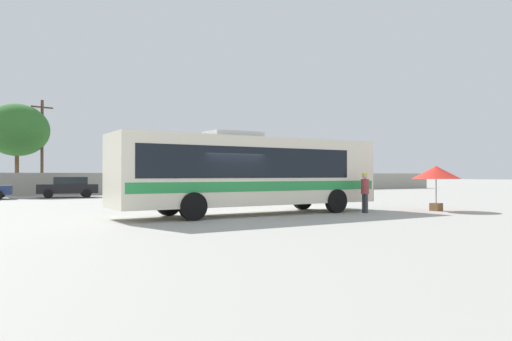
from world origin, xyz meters
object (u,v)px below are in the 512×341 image
utility_pole_far (42,145)px  coach_bus_cream_green (249,171)px  roadside_tree_midright (121,158)px  vendor_umbrella_near_gate_red (436,173)px  attendant_by_bus_door (365,190)px  roadside_tree_midleft (17,130)px  parked_car_second_black (68,187)px

utility_pole_far → coach_bus_cream_green: bearing=-77.9°
coach_bus_cream_green → roadside_tree_midright: roadside_tree_midright is taller
vendor_umbrella_near_gate_red → utility_pole_far: (-14.15, 28.45, 2.41)m
coach_bus_cream_green → roadside_tree_midright: (2.16, 30.71, 1.49)m
attendant_by_bus_door → vendor_umbrella_near_gate_red: size_ratio=0.79×
vendor_umbrella_near_gate_red → roadside_tree_midleft: size_ratio=0.29×
utility_pole_far → roadside_tree_midright: size_ratio=1.68×
attendant_by_bus_door → coach_bus_cream_green: bearing=160.4°
vendor_umbrella_near_gate_red → roadside_tree_midleft: bearing=119.0°
parked_car_second_black → roadside_tree_midright: (6.55, 11.00, 2.54)m
coach_bus_cream_green → vendor_umbrella_near_gate_red: coach_bus_cream_green is taller
coach_bus_cream_green → utility_pole_far: utility_pole_far is taller
coach_bus_cream_green → attendant_by_bus_door: (4.89, -1.75, -0.86)m
utility_pole_far → roadside_tree_midleft: utility_pole_far is taller
parked_car_second_black → utility_pole_far: size_ratio=0.54×
attendant_by_bus_door → parked_car_second_black: attendant_by_bus_door is taller
roadside_tree_midleft → roadside_tree_midright: roadside_tree_midleft is taller
attendant_by_bus_door → roadside_tree_midleft: bearing=113.7°
attendant_by_bus_door → parked_car_second_black: size_ratio=0.40×
coach_bus_cream_green → vendor_umbrella_near_gate_red: size_ratio=5.41×
vendor_umbrella_near_gate_red → roadside_tree_midleft: 33.21m
attendant_by_bus_door → roadside_tree_midleft: size_ratio=0.23×
roadside_tree_midright → roadside_tree_midleft: bearing=-155.6°
roadside_tree_midleft → roadside_tree_midright: 10.73m
vendor_umbrella_near_gate_red → roadside_tree_midright: bearing=100.9°
coach_bus_cream_green → vendor_umbrella_near_gate_red: bearing=-16.3°
attendant_by_bus_door → utility_pole_far: 29.78m
roadside_tree_midright → parked_car_second_black: bearing=-120.8°
vendor_umbrella_near_gate_red → attendant_by_bus_door: bearing=168.4°
parked_car_second_black → roadside_tree_midleft: roadside_tree_midleft is taller
parked_car_second_black → utility_pole_far: utility_pole_far is taller
coach_bus_cream_green → roadside_tree_midright: bearing=86.0°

